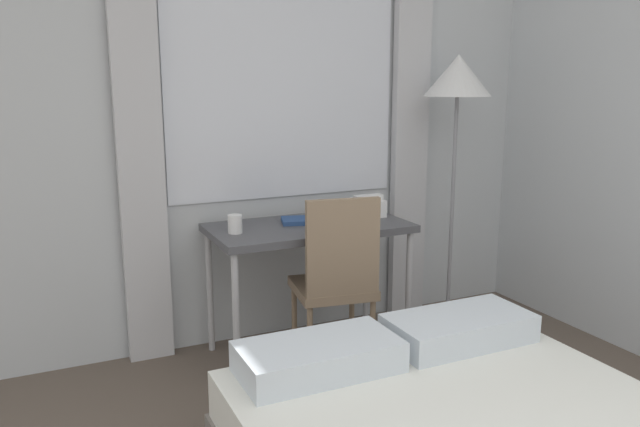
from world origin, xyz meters
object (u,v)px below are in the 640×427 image
Objects in this scene: desk at (309,236)px; mug at (235,224)px; desk_chair at (336,276)px; standing_lamp at (457,92)px; telephone at (368,206)px; book at (301,220)px.

desk is 0.45m from mug.
desk is at bearing 104.58° from desk_chair.
standing_lamp is 9.21× the size of telephone.
desk is 1.25m from standing_lamp.
desk_chair reaches higher than telephone.
standing_lamp is 0.87m from telephone.
standing_lamp is at bearing -5.12° from telephone.
mug is at bearing -174.45° from telephone.
standing_lamp is at bearing 26.92° from desk_chair.
mug is (-1.41, -0.03, -0.67)m from standing_lamp.
telephone reaches higher than mug.
book is (-0.43, -0.00, -0.04)m from telephone.
telephone is 0.84m from mug.
standing_lamp is 17.26× the size of mug.
desk_chair reaches higher than desk.
desk is 11.27× the size of mug.
standing_lamp is 1.22m from book.
standing_lamp is at bearing 1.24° from mug.
desk is 4.38× the size of book.
desk_chair reaches higher than book.
standing_lamp is 1.56m from mug.
desk_chair is 0.57× the size of standing_lamp.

